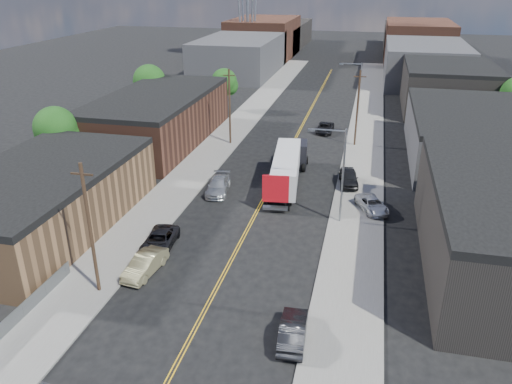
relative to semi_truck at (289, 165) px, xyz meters
The scene contains 30 objects.
ground 27.23m from the semi_truck, 93.79° to the left, with size 260.00×260.00×0.00m, color black.
centerline 12.41m from the semi_truck, 98.46° to the left, with size 0.32×120.00×0.01m, color gold.
sidewalk_left 16.67m from the semi_truck, 133.09° to the left, with size 5.00×140.00×0.15m, color slate.
sidewalk_right 14.48m from the semi_truck, 57.46° to the left, with size 5.00×140.00×0.15m, color slate.
warehouse_tan 24.80m from the semi_truck, 142.99° to the right, with size 12.00×22.00×5.60m.
warehouse_brown 22.71m from the semi_truck, 150.77° to the left, with size 12.00×26.00×6.60m.
industrial_right_b 24.08m from the semi_truck, 32.91° to the left, with size 14.00×24.00×6.10m.
industrial_right_c 44.02m from the semi_truck, 62.66° to the left, with size 14.00×22.00×7.60m.
skyline_left_a 65.81m from the semi_truck, 109.35° to the left, with size 16.00×30.00×8.00m, color #363638.
skyline_right_a 64.71m from the semi_truck, 73.66° to the left, with size 16.00×30.00×8.00m, color #363638.
skyline_left_b 89.81m from the semi_truck, 104.05° to the left, with size 16.00×26.00×10.00m, color #4D2B1E.
skyline_right_b 89.00m from the semi_truck, 78.19° to the left, with size 16.00×26.00×10.00m, color #4D2B1E.
skyline_left_c 109.28m from the semi_truck, 101.51° to the left, with size 16.00×40.00×7.00m, color black.
skyline_right_c 108.62m from the semi_truck, 80.35° to the left, with size 16.00×40.00×7.00m, color black.
streetlight_near 10.30m from the semi_truck, 53.79° to the right, with size 3.39×0.25×9.00m.
streetlight_far 27.86m from the semi_truck, 77.91° to the left, with size 3.39×0.25×9.00m.
utility_pole_left_near 25.18m from the semi_truck, 113.56° to the right, with size 1.60×0.26×10.00m.
utility_pole_left_far 15.95m from the semi_truck, 129.62° to the left, with size 1.60×0.26×10.00m.
utility_pole_right 16.64m from the semi_truck, 66.98° to the left, with size 1.60×0.26×10.00m.
tree_left_near 26.07m from the semi_truck, behind, with size 4.85×4.76×7.91m.
tree_left_mid 34.06m from the semi_truck, 139.38° to the left, with size 5.10×5.04×8.37m.
tree_left_far 33.14m from the semi_truck, 118.42° to the left, with size 4.35×4.20×6.97m.
semi_truck is the anchor object (origin of this frame).
car_left_b 21.41m from the semi_truck, 111.20° to the right, with size 1.64×4.70×1.55m, color #8B855B.
car_left_c 18.09m from the semi_truck, 117.04° to the right, with size 2.35×5.09×1.41m, color black.
car_left_d 7.95m from the semi_truck, 150.44° to the right, with size 2.15×5.28×1.53m, color #A6A9AC.
car_right_oncoming 25.38m from the semi_truck, 79.57° to the right, with size 1.62×4.64×1.53m, color black.
car_right_lot_a 10.40m from the semi_truck, 28.56° to the right, with size 2.10×4.56×1.27m, color silver.
car_right_lot_c 6.65m from the semi_truck, ahead, with size 1.92×4.76×1.62m, color black.
car_ahead_truck 20.50m from the semi_truck, 84.65° to the left, with size 2.22×4.81×1.34m, color black.
Camera 1 is at (9.83, -16.94, 21.33)m, focal length 35.00 mm.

